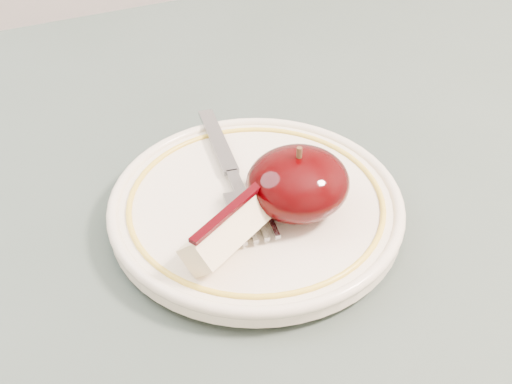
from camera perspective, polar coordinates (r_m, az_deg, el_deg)
name	(u,v)px	position (r m, az deg, el deg)	size (l,w,h in m)	color
table	(296,352)	(0.56, 3.19, -12.65)	(0.90, 0.90, 0.75)	brown
plate	(256,207)	(0.52, 0.00, -1.18)	(0.22, 0.22, 0.02)	white
apple_half	(298,183)	(0.50, 3.37, 0.71)	(0.07, 0.07, 0.05)	black
apple_wedge	(228,230)	(0.48, -2.23, -3.09)	(0.08, 0.06, 0.03)	beige
fork	(232,173)	(0.54, -1.93, 1.52)	(0.04, 0.17, 0.00)	gray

